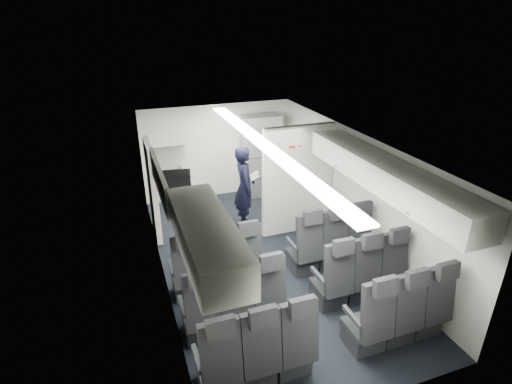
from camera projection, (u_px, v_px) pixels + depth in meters
cabin_shell at (264, 203)px, 6.54m from camera, size 3.41×6.01×2.16m
seat_row_front at (276, 257)px, 6.38m from camera, size 3.33×0.56×1.24m
seat_row_mid at (300, 291)px, 5.61m from camera, size 3.33×0.56×1.24m
seat_row_rear at (332, 335)px, 4.84m from camera, size 3.33×0.56×1.24m
overhead_bin_left_rear at (207, 238)px, 4.09m from camera, size 0.53×1.80×0.40m
overhead_bin_left_front_open at (176, 186)px, 5.63m from camera, size 0.64×1.70×0.72m
overhead_bin_right_rear at (427, 199)px, 4.96m from camera, size 0.53×1.80×0.40m
overhead_bin_right_front at (351, 156)px, 6.46m from camera, size 0.53×1.70×0.40m
bulkhead_partition at (298, 180)px, 7.55m from camera, size 1.40×0.15×2.13m
galley_unit at (261, 156)px, 9.24m from camera, size 0.85×0.52×1.90m
boarding_door at (153, 190)px, 7.44m from camera, size 0.12×1.27×1.86m
flight_attendant at (245, 187)px, 7.83m from camera, size 0.50×0.67×1.68m
carry_on_bag at (177, 181)px, 5.58m from camera, size 0.43×0.34×0.23m
papers at (254, 176)px, 7.75m from camera, size 0.20×0.07×0.14m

